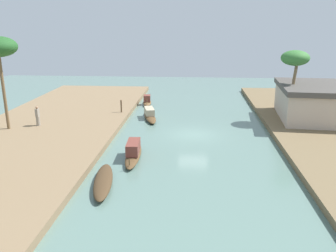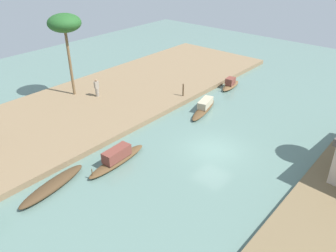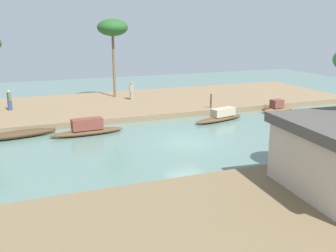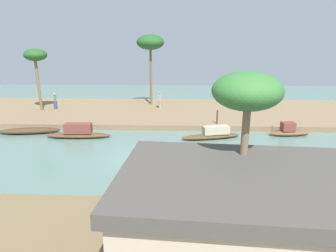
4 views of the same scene
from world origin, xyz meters
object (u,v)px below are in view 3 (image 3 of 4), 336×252
object	(u,v)px
sampan_with_tall_canopy	(278,108)
mooring_post	(211,101)
sampan_near_left_bank	(87,129)
person_on_near_bank	(132,92)
sampan_midstream	(220,116)
person_by_mooring	(10,102)
sampan_downstream_large	(20,134)
palm_tree_left_near	(113,28)

from	to	relation	value
sampan_with_tall_canopy	mooring_post	xyz separation A→B (m)	(5.76, -1.87, 0.70)
sampan_near_left_bank	person_on_near_bank	xyz separation A→B (m)	(-6.06, -9.50, 0.80)
sampan_midstream	person_by_mooring	xyz separation A→B (m)	(15.94, -8.52, 0.80)
sampan_downstream_large	mooring_post	distance (m)	16.21
sampan_downstream_large	person_by_mooring	world-z (taller)	person_by_mooring
sampan_downstream_large	sampan_midstream	distance (m)	15.41
mooring_post	palm_tree_left_near	world-z (taller)	palm_tree_left_near
sampan_downstream_large	palm_tree_left_near	bearing A→B (deg)	-141.22
sampan_near_left_bank	sampan_midstream	xyz separation A→B (m)	(-10.85, -0.19, -0.06)
person_by_mooring	palm_tree_left_near	distance (m)	12.05
palm_tree_left_near	sampan_near_left_bank	bearing A→B (deg)	67.16
mooring_post	sampan_downstream_large	bearing A→B (deg)	7.63
sampan_midstream	sampan_downstream_large	bearing A→B (deg)	-17.26
sampan_downstream_large	person_by_mooring	bearing A→B (deg)	-95.52
person_by_mooring	sampan_near_left_bank	bearing A→B (deg)	12.51
person_on_near_bank	palm_tree_left_near	size ratio (longest dim) A/B	0.23
sampan_near_left_bank	palm_tree_left_near	size ratio (longest dim) A/B	0.68
sampan_with_tall_canopy	mooring_post	world-z (taller)	mooring_post
person_by_mooring	palm_tree_left_near	xyz separation A→B (m)	(-10.00, -2.95, 6.06)
person_by_mooring	mooring_post	size ratio (longest dim) A/B	1.39
sampan_near_left_bank	person_by_mooring	distance (m)	10.11
sampan_with_tall_canopy	palm_tree_left_near	size ratio (longest dim) A/B	0.45
sampan_downstream_large	mooring_post	world-z (taller)	mooring_post
sampan_with_tall_canopy	sampan_midstream	distance (m)	6.51
person_by_mooring	sampan_midstream	bearing A→B (deg)	44.12
sampan_downstream_large	sampan_near_left_bank	distance (m)	4.65
person_by_mooring	mooring_post	distance (m)	17.50
sampan_with_tall_canopy	person_by_mooring	bearing A→B (deg)	-24.76
sampan_with_tall_canopy	person_on_near_bank	bearing A→B (deg)	-42.60
person_by_mooring	mooring_post	xyz separation A→B (m)	(-16.60, 5.54, -0.11)
sampan_with_tall_canopy	sampan_near_left_bank	bearing A→B (deg)	-2.12
person_by_mooring	palm_tree_left_near	world-z (taller)	palm_tree_left_near
sampan_midstream	palm_tree_left_near	xyz separation A→B (m)	(5.94, -11.46, 6.86)
sampan_downstream_large	palm_tree_left_near	size ratio (longest dim) A/B	0.68
sampan_near_left_bank	mooring_post	world-z (taller)	mooring_post
person_by_mooring	palm_tree_left_near	bearing A→B (deg)	88.65
sampan_downstream_large	palm_tree_left_near	xyz separation A→B (m)	(-9.44, -10.63, 6.98)
sampan_downstream_large	mooring_post	bearing A→B (deg)	178.02
palm_tree_left_near	person_by_mooring	bearing A→B (deg)	16.42
sampan_downstream_large	sampan_midstream	xyz separation A→B (m)	(-15.39, 0.83, 0.13)
sampan_with_tall_canopy	person_by_mooring	size ratio (longest dim) A/B	2.01
sampan_near_left_bank	sampan_downstream_large	bearing A→B (deg)	-15.88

